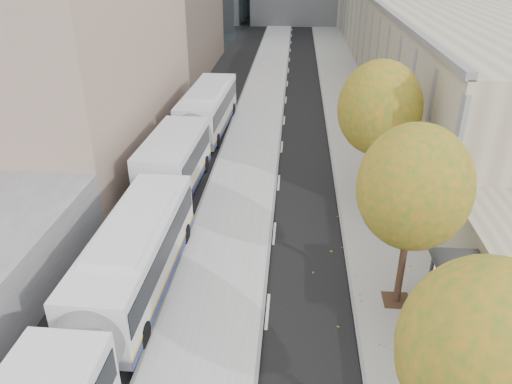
# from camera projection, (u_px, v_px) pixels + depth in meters

# --- Properties ---
(bus_platform) EXTENTS (4.25, 150.00, 0.15)m
(bus_platform) POSITION_uv_depth(u_px,v_px,m) (256.00, 123.00, 40.63)
(bus_platform) COLOR #A5A5A5
(bus_platform) RESTS_ON ground
(sidewalk) EXTENTS (4.75, 150.00, 0.08)m
(sidewalk) POSITION_uv_depth(u_px,v_px,m) (355.00, 126.00, 40.08)
(sidewalk) COLOR gray
(sidewalk) RESTS_ON ground
(building_tan) EXTENTS (18.00, 92.00, 8.00)m
(building_tan) POSITION_uv_depth(u_px,v_px,m) (426.00, 23.00, 63.34)
(building_tan) COLOR gray
(building_tan) RESTS_ON ground
(bus_shelter) EXTENTS (1.90, 4.40, 2.53)m
(bus_shelter) POSITION_uv_depth(u_px,v_px,m) (474.00, 293.00, 17.60)
(bus_shelter) COLOR #383A3F
(bus_shelter) RESTS_ON sidewalk
(tree_b) EXTENTS (4.00, 4.00, 6.97)m
(tree_b) POSITION_uv_depth(u_px,v_px,m) (486.00, 353.00, 11.16)
(tree_b) COLOR black
(tree_b) RESTS_ON sidewalk
(tree_c) EXTENTS (4.20, 4.20, 7.28)m
(tree_c) POSITION_uv_depth(u_px,v_px,m) (414.00, 188.00, 18.18)
(tree_c) COLOR black
(tree_c) RESTS_ON sidewalk
(tree_d) EXTENTS (4.40, 4.40, 7.60)m
(tree_d) POSITION_uv_depth(u_px,v_px,m) (379.00, 108.00, 26.10)
(tree_d) COLOR black
(tree_d) RESTS_ON sidewalk
(bus_near) EXTENTS (2.90, 18.07, 3.01)m
(bus_near) POSITION_uv_depth(u_px,v_px,m) (101.00, 319.00, 17.16)
(bus_near) COLOR silver
(bus_near) RESTS_ON ground
(bus_far) EXTENTS (3.43, 19.39, 3.22)m
(bus_far) POSITION_uv_depth(u_px,v_px,m) (196.00, 127.00, 34.65)
(bus_far) COLOR silver
(bus_far) RESTS_ON ground
(distant_car) EXTENTS (2.27, 3.91, 1.25)m
(distant_car) POSITION_uv_depth(u_px,v_px,m) (222.00, 85.00, 49.10)
(distant_car) COLOR silver
(distant_car) RESTS_ON ground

